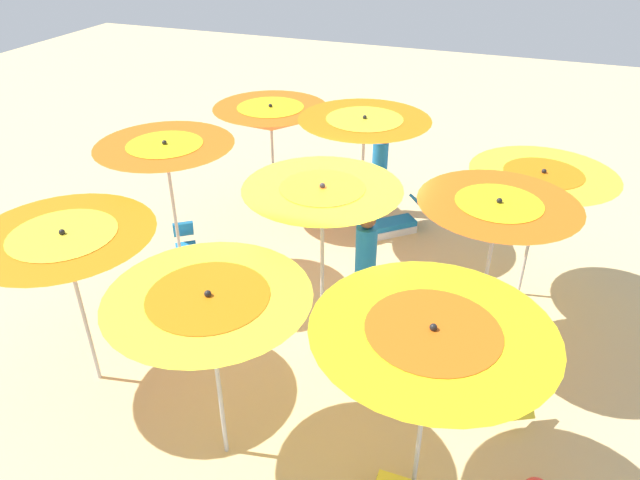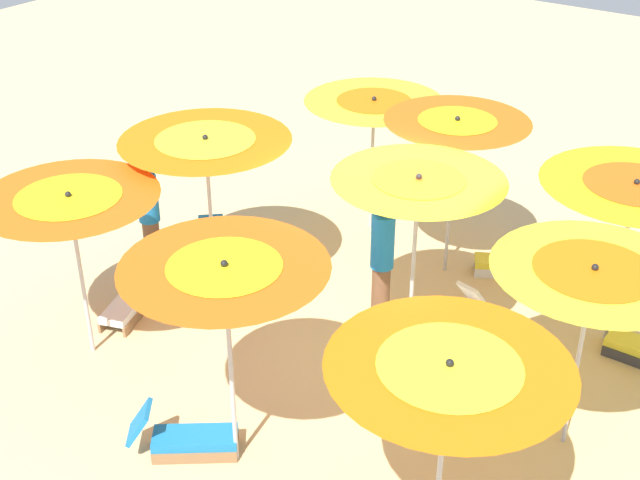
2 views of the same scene
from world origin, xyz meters
name	(u,v)px [view 1 (image 1 of 2)]	position (x,y,z in m)	size (l,w,h in m)	color
ground	(321,322)	(0.00, 0.00, -0.02)	(35.24, 35.24, 0.04)	#D1B57F
beach_umbrella_0	(542,183)	(1.74, -2.71, 1.95)	(2.07, 2.07, 2.17)	#B2B2B7
beach_umbrella_1	(364,129)	(2.46, 0.16, 2.14)	(2.20, 2.20, 2.38)	#B2B2B7
beach_umbrella_2	(271,118)	(2.86, 2.04, 1.96)	(2.08, 2.08, 2.24)	#B2B2B7
beach_umbrella_3	(496,218)	(0.15, -2.23, 2.12)	(1.96, 1.96, 2.38)	#B2B2B7
beach_umbrella_4	(322,202)	(-0.42, -0.17, 2.24)	(1.98, 1.98, 2.49)	#B2B2B7
beach_umbrella_5	(166,155)	(0.16, 2.46, 2.24)	(2.01, 2.01, 2.47)	#B2B2B7
beach_umbrella_6	(431,345)	(-2.33, -1.93, 2.02)	(2.23, 2.23, 2.27)	#B2B2B7
beach_umbrella_7	(210,309)	(-2.59, 0.19, 2.05)	(2.03, 2.03, 2.26)	#B2B2B7
beach_umbrella_8	(66,249)	(-2.14, 2.33, 2.00)	(2.09, 2.09, 2.26)	#B2B2B7
lounger_1	(321,206)	(3.09, 1.16, 0.21)	(0.75, 1.26, 0.65)	olive
lounger_2	(396,222)	(2.99, -0.38, 0.21)	(1.15, 1.23, 0.65)	silver
lounger_3	(502,386)	(-0.65, -2.66, 0.20)	(1.12, 0.80, 0.61)	silver
lounger_4	(356,350)	(-0.66, -0.75, 0.21)	(0.57, 1.26, 0.67)	olive
lounger_5	(187,254)	(0.66, 2.68, 0.20)	(1.15, 1.00, 0.62)	olive
beachgoer_0	(379,171)	(3.65, 0.16, 0.88)	(0.30, 0.30, 1.69)	brown
beachgoer_1	(365,266)	(0.25, -0.58, 0.97)	(0.30, 0.30, 1.83)	brown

